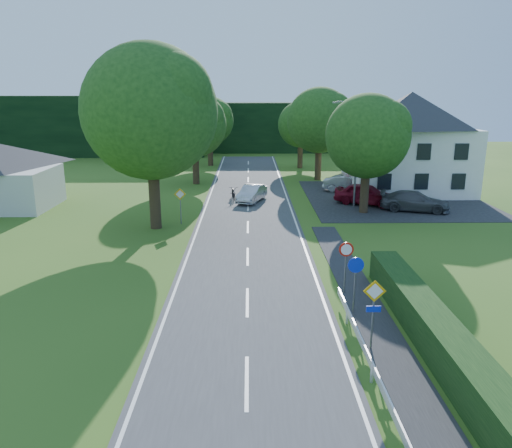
{
  "coord_description": "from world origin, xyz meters",
  "views": [
    {
      "loc": [
        0.1,
        -7.54,
        8.72
      ],
      "look_at": [
        0.45,
        17.7,
        1.93
      ],
      "focal_mm": 35.0,
      "sensor_mm": 36.0,
      "label": 1
    }
  ],
  "objects_px": {
    "moving_car": "(252,193)",
    "parked_car_silver_b": "(427,186)",
    "parked_car_grey": "(415,201)",
    "parked_car_silver_a": "(348,184)",
    "parked_car_red": "(366,194)",
    "parasol": "(348,182)",
    "motorcycle": "(233,192)",
    "streetlight": "(355,149)"
  },
  "relations": [
    {
      "from": "moving_car",
      "to": "parked_car_silver_b",
      "type": "distance_m",
      "value": 15.13
    },
    {
      "from": "streetlight",
      "to": "moving_car",
      "type": "height_order",
      "value": "streetlight"
    },
    {
      "from": "parked_car_silver_a",
      "to": "parasol",
      "type": "distance_m",
      "value": 0.7
    },
    {
      "from": "parked_car_silver_a",
      "to": "parked_car_red",
      "type": "bearing_deg",
      "value": -157.57
    },
    {
      "from": "parked_car_silver_a",
      "to": "parked_car_grey",
      "type": "xyz_separation_m",
      "value": [
        3.55,
        -7.23,
        0.01
      ]
    },
    {
      "from": "motorcycle",
      "to": "parked_car_grey",
      "type": "relative_size",
      "value": 0.43
    },
    {
      "from": "parked_car_red",
      "to": "parasol",
      "type": "distance_m",
      "value": 4.42
    },
    {
      "from": "streetlight",
      "to": "moving_car",
      "type": "xyz_separation_m",
      "value": [
        -7.76,
        1.74,
        -3.76
      ]
    },
    {
      "from": "motorcycle",
      "to": "parasol",
      "type": "relative_size",
      "value": 1.02
    },
    {
      "from": "parked_car_red",
      "to": "parked_car_grey",
      "type": "bearing_deg",
      "value": -97.01
    },
    {
      "from": "motorcycle",
      "to": "parked_car_silver_a",
      "type": "relative_size",
      "value": 0.5
    },
    {
      "from": "parked_car_silver_b",
      "to": "parasol",
      "type": "relative_size",
      "value": 2.65
    },
    {
      "from": "motorcycle",
      "to": "parked_car_red",
      "type": "xyz_separation_m",
      "value": [
        10.43,
        -2.02,
        0.25
      ]
    },
    {
      "from": "moving_car",
      "to": "parked_car_silver_b",
      "type": "relative_size",
      "value": 0.72
    },
    {
      "from": "moving_car",
      "to": "parked_car_silver_b",
      "type": "xyz_separation_m",
      "value": [
        14.96,
        2.26,
        0.12
      ]
    },
    {
      "from": "parked_car_silver_b",
      "to": "parked_car_red",
      "type": "bearing_deg",
      "value": 124.45
    },
    {
      "from": "parked_car_red",
      "to": "parasol",
      "type": "height_order",
      "value": "parasol"
    },
    {
      "from": "parked_car_red",
      "to": "parasol",
      "type": "bearing_deg",
      "value": 34.89
    },
    {
      "from": "motorcycle",
      "to": "parked_car_silver_b",
      "type": "relative_size",
      "value": 0.39
    },
    {
      "from": "moving_car",
      "to": "parked_car_silver_a",
      "type": "relative_size",
      "value": 0.92
    },
    {
      "from": "parked_car_grey",
      "to": "streetlight",
      "type": "bearing_deg",
      "value": 86.69
    },
    {
      "from": "parasol",
      "to": "motorcycle",
      "type": "bearing_deg",
      "value": -166.58
    },
    {
      "from": "moving_car",
      "to": "parasol",
      "type": "relative_size",
      "value": 1.91
    },
    {
      "from": "parked_car_red",
      "to": "streetlight",
      "type": "bearing_deg",
      "value": 145.76
    },
    {
      "from": "parked_car_red",
      "to": "motorcycle",
      "type": "bearing_deg",
      "value": 106.88
    },
    {
      "from": "parked_car_silver_a",
      "to": "parked_car_grey",
      "type": "distance_m",
      "value": 8.05
    },
    {
      "from": "parked_car_silver_a",
      "to": "parked_car_grey",
      "type": "bearing_deg",
      "value": -135.93
    },
    {
      "from": "streetlight",
      "to": "parasol",
      "type": "xyz_separation_m",
      "value": [
        0.63,
        5.0,
        -3.47
      ]
    },
    {
      "from": "motorcycle",
      "to": "moving_car",
      "type": "bearing_deg",
      "value": -37.52
    },
    {
      "from": "streetlight",
      "to": "parked_car_grey",
      "type": "relative_size",
      "value": 1.6
    },
    {
      "from": "parked_car_silver_b",
      "to": "moving_car",
      "type": "bearing_deg",
      "value": 103.76
    },
    {
      "from": "motorcycle",
      "to": "parasol",
      "type": "height_order",
      "value": "parasol"
    },
    {
      "from": "parked_car_silver_a",
      "to": "streetlight",
      "type": "bearing_deg",
      "value": -169.83
    },
    {
      "from": "moving_car",
      "to": "parked_car_grey",
      "type": "xyz_separation_m",
      "value": [
        12.08,
        -3.32,
        0.06
      ]
    },
    {
      "from": "parked_car_grey",
      "to": "parked_car_silver_b",
      "type": "relative_size",
      "value": 0.89
    },
    {
      "from": "streetlight",
      "to": "moving_car",
      "type": "distance_m",
      "value": 8.8
    },
    {
      "from": "parked_car_red",
      "to": "moving_car",
      "type": "bearing_deg",
      "value": 110.72
    },
    {
      "from": "parasol",
      "to": "moving_car",
      "type": "bearing_deg",
      "value": -158.74
    },
    {
      "from": "parked_car_red",
      "to": "parked_car_grey",
      "type": "xyz_separation_m",
      "value": [
        3.15,
        -2.2,
        -0.09
      ]
    },
    {
      "from": "parked_car_grey",
      "to": "parked_car_silver_a",
      "type": "bearing_deg",
      "value": 42.94
    },
    {
      "from": "streetlight",
      "to": "parked_car_silver_b",
      "type": "height_order",
      "value": "streetlight"
    },
    {
      "from": "moving_car",
      "to": "motorcycle",
      "type": "relative_size",
      "value": 1.86
    }
  ]
}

